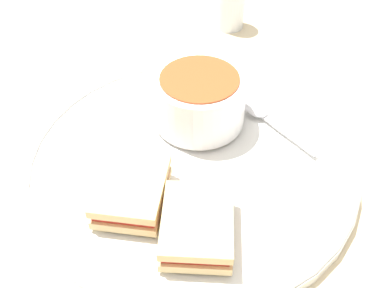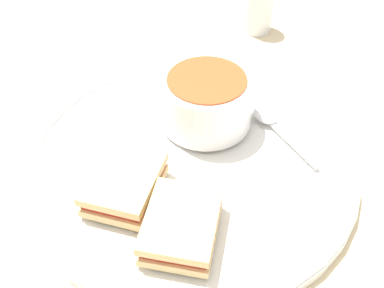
% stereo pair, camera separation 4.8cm
% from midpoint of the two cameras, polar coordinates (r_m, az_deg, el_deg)
% --- Properties ---
extents(ground_plane, '(2.40, 2.40, 0.00)m').
position_cam_midpoint_polar(ground_plane, '(0.50, 2.72, -2.90)').
color(ground_plane, beige).
extents(plate, '(0.36, 0.36, 0.02)m').
position_cam_midpoint_polar(plate, '(0.50, 2.76, -2.17)').
color(plate, white).
rests_on(plate, ground_plane).
extents(soup_bowl, '(0.11, 0.11, 0.06)m').
position_cam_midpoint_polar(soup_bowl, '(0.51, 4.52, 5.45)').
color(soup_bowl, white).
rests_on(soup_bowl, plate).
extents(spoon, '(0.04, 0.11, 0.01)m').
position_cam_midpoint_polar(spoon, '(0.54, 12.29, 2.91)').
color(spoon, silver).
rests_on(spoon, plate).
extents(sandwich_half_near, '(0.10, 0.10, 0.03)m').
position_cam_midpoint_polar(sandwich_half_near, '(0.45, -5.53, -5.20)').
color(sandwich_half_near, '#DBBC7F').
rests_on(sandwich_half_near, plate).
extents(sandwich_half_far, '(0.10, 0.10, 0.03)m').
position_cam_midpoint_polar(sandwich_half_far, '(0.41, 2.01, -10.46)').
color(sandwich_half_far, '#DBBC7F').
rests_on(sandwich_half_far, plate).
extents(salt_shaker, '(0.05, 0.05, 0.08)m').
position_cam_midpoint_polar(salt_shaker, '(0.73, 10.39, 16.85)').
color(salt_shaker, silver).
rests_on(salt_shaker, ground_plane).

